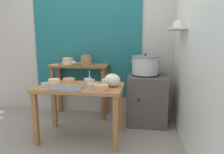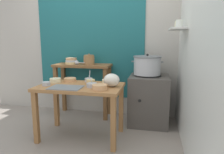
# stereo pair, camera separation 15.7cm
# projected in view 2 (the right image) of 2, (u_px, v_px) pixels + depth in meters

# --- Properties ---
(ground_plane) EXTENTS (9.00, 9.00, 0.00)m
(ground_plane) POSITION_uv_depth(u_px,v_px,m) (79.00, 137.00, 2.82)
(ground_plane) COLOR gray
(wall_back) EXTENTS (4.40, 0.12, 2.60)m
(wall_back) POSITION_uv_depth(u_px,v_px,m) (104.00, 40.00, 3.62)
(wall_back) COLOR #B2ADA3
(wall_back) RESTS_ON ground
(wall_right) EXTENTS (0.30, 3.20, 2.60)m
(wall_right) POSITION_uv_depth(u_px,v_px,m) (191.00, 41.00, 2.50)
(wall_right) COLOR silver
(wall_right) RESTS_ON ground
(prep_table) EXTENTS (1.10, 0.66, 0.72)m
(prep_table) POSITION_uv_depth(u_px,v_px,m) (81.00, 94.00, 2.73)
(prep_table) COLOR #9E6B3D
(prep_table) RESTS_ON ground
(back_shelf_table) EXTENTS (0.96, 0.40, 0.90)m
(back_shelf_table) POSITION_uv_depth(u_px,v_px,m) (83.00, 77.00, 3.54)
(back_shelf_table) COLOR brown
(back_shelf_table) RESTS_ON ground
(stove_block) EXTENTS (0.60, 0.61, 0.78)m
(stove_block) POSITION_uv_depth(u_px,v_px,m) (149.00, 100.00, 3.24)
(stove_block) COLOR #4C4742
(stove_block) RESTS_ON ground
(steamer_pot) EXTENTS (0.48, 0.43, 0.32)m
(steamer_pot) POSITION_uv_depth(u_px,v_px,m) (147.00, 65.00, 3.17)
(steamer_pot) COLOR #B7BABF
(steamer_pot) RESTS_ON stove_block
(clay_pot) EXTENTS (0.18, 0.18, 0.18)m
(clay_pot) POSITION_uv_depth(u_px,v_px,m) (89.00, 60.00, 3.46)
(clay_pot) COLOR olive
(clay_pot) RESTS_ON back_shelf_table
(bowl_stack_enamel) EXTENTS (0.21, 0.21, 0.11)m
(bowl_stack_enamel) POSITION_uv_depth(u_px,v_px,m) (71.00, 61.00, 3.52)
(bowl_stack_enamel) COLOR #E5C684
(bowl_stack_enamel) RESTS_ON back_shelf_table
(ladle) EXTENTS (0.28, 0.07, 0.07)m
(ladle) POSITION_uv_depth(u_px,v_px,m) (77.00, 63.00, 3.43)
(ladle) COLOR #B7BABF
(ladle) RESTS_ON back_shelf_table
(serving_tray) EXTENTS (0.40, 0.28, 0.01)m
(serving_tray) POSITION_uv_depth(u_px,v_px,m) (66.00, 87.00, 2.57)
(serving_tray) COLOR slate
(serving_tray) RESTS_ON prep_table
(plastic_bag) EXTENTS (0.21, 0.18, 0.17)m
(plastic_bag) POSITION_uv_depth(u_px,v_px,m) (112.00, 80.00, 2.62)
(plastic_bag) COLOR silver
(plastic_bag) RESTS_ON prep_table
(prep_bowl_0) EXTENTS (0.18, 0.18, 0.06)m
(prep_bowl_0) POSITION_uv_depth(u_px,v_px,m) (100.00, 87.00, 2.47)
(prep_bowl_0) COLOR tan
(prep_bowl_0) RESTS_ON prep_table
(prep_bowl_1) EXTENTS (0.11, 0.11, 0.05)m
(prep_bowl_1) POSITION_uv_depth(u_px,v_px,m) (89.00, 80.00, 2.93)
(prep_bowl_1) COLOR #B7BABF
(prep_bowl_1) RESTS_ON prep_table
(prep_bowl_2) EXTENTS (0.10, 0.10, 0.05)m
(prep_bowl_2) POSITION_uv_depth(u_px,v_px,m) (46.00, 84.00, 2.69)
(prep_bowl_2) COLOR #B7BABF
(prep_bowl_2) RESTS_ON prep_table
(prep_bowl_3) EXTENTS (0.12, 0.12, 0.18)m
(prep_bowl_3) POSITION_uv_depth(u_px,v_px,m) (91.00, 81.00, 2.80)
(prep_bowl_3) COLOR #E5C684
(prep_bowl_3) RESTS_ON prep_table
(prep_bowl_4) EXTENTS (0.16, 0.16, 0.06)m
(prep_bowl_4) POSITION_uv_depth(u_px,v_px,m) (55.00, 80.00, 2.89)
(prep_bowl_4) COLOR beige
(prep_bowl_4) RESTS_ON prep_table
(prep_bowl_5) EXTENTS (0.13, 0.13, 0.15)m
(prep_bowl_5) POSITION_uv_depth(u_px,v_px,m) (92.00, 85.00, 2.60)
(prep_bowl_5) COLOR #B7BABF
(prep_bowl_5) RESTS_ON prep_table
(prep_bowl_6) EXTENTS (0.16, 0.16, 0.05)m
(prep_bowl_6) POSITION_uv_depth(u_px,v_px,m) (108.00, 81.00, 2.85)
(prep_bowl_6) COLOR beige
(prep_bowl_6) RESTS_ON prep_table
(prep_bowl_7) EXTENTS (0.17, 0.17, 0.05)m
(prep_bowl_7) POSITION_uv_depth(u_px,v_px,m) (70.00, 79.00, 2.96)
(prep_bowl_7) COLOR tan
(prep_bowl_7) RESTS_ON prep_table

